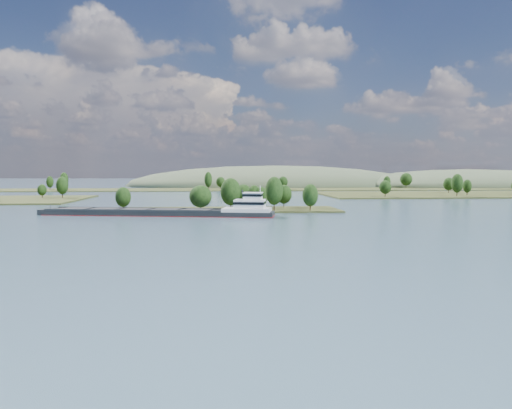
{
  "coord_description": "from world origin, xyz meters",
  "views": [
    {
      "loc": [
        -1.88,
        -33.83,
        17.48
      ],
      "look_at": [
        10.73,
        130.0,
        6.0
      ],
      "focal_mm": 35.0,
      "sensor_mm": 36.0,
      "label": 1
    }
  ],
  "objects": [
    {
      "name": "ground",
      "position": [
        0.0,
        120.0,
        0.0
      ],
      "size": [
        1800.0,
        1800.0,
        0.0
      ],
      "primitive_type": "plane",
      "color": "#354D5D",
      "rests_on": "ground"
    },
    {
      "name": "tree_island",
      "position": [
        6.01,
        178.12,
        4.13
      ],
      "size": [
        100.0,
        32.56,
        15.29
      ],
      "color": "#2B3116",
      "rests_on": "ground"
    },
    {
      "name": "cargo_barge",
      "position": [
        -19.29,
        158.21,
        1.56
      ],
      "size": [
        91.62,
        28.45,
        12.34
      ],
      "color": "black",
      "rests_on": "ground"
    },
    {
      "name": "back_shoreline",
      "position": [
        7.6,
        399.89,
        0.71
      ],
      "size": [
        900.0,
        60.0,
        16.42
      ],
      "color": "#2B3116",
      "rests_on": "ground"
    },
    {
      "name": "hill_west",
      "position": [
        60.0,
        500.0,
        0.0
      ],
      "size": [
        320.0,
        160.0,
        44.0
      ],
      "primitive_type": "ellipsoid",
      "color": "#3B4831",
      "rests_on": "ground"
    },
    {
      "name": "hill_east",
      "position": [
        260.0,
        470.0,
        0.0
      ],
      "size": [
        260.0,
        140.0,
        36.0
      ],
      "primitive_type": "ellipsoid",
      "color": "#3B4831",
      "rests_on": "ground"
    }
  ]
}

